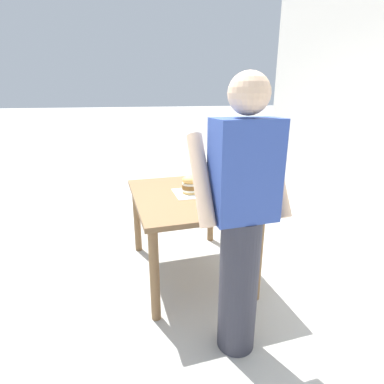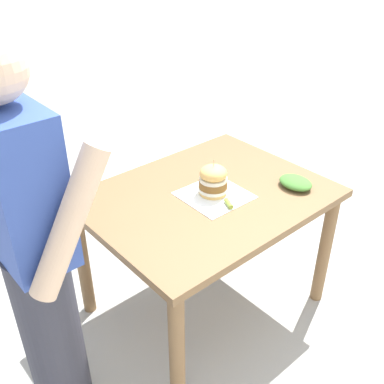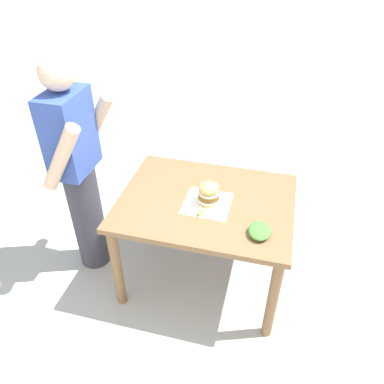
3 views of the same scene
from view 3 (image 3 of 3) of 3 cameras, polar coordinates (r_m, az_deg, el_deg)
The scene contains 7 objects.
ground_plane at distance 3.09m, azimuth 1.84°, elevation -12.38°, with size 80.00×80.00×0.00m, color #ADAAA3.
patio_table at distance 2.64m, azimuth 2.10°, elevation -3.14°, with size 0.93×1.19×0.76m.
serving_paper at distance 2.54m, azimuth 2.33°, elevation -1.75°, with size 0.31×0.31×0.00m, color white.
sandwich at distance 2.50m, azimuth 2.59°, elevation -0.13°, with size 0.15×0.15×0.19m.
pickle_spear at distance 2.44m, azimuth 1.28°, elevation -3.06°, with size 0.02×0.02×0.07m, color #8EA83D.
side_salad at distance 2.33m, azimuth 10.28°, elevation -5.82°, with size 0.18×0.14×0.05m, color #477F33.
diner_across_table at distance 2.76m, azimuth -16.96°, elevation 3.13°, with size 0.55×0.35×1.69m.
Camera 3 is at (-1.99, -0.41, 2.33)m, focal length 35.00 mm.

